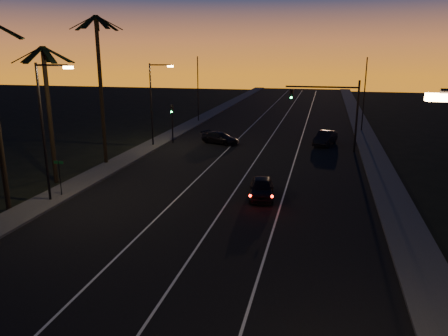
% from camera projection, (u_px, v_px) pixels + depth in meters
% --- Properties ---
extents(road, '(20.00, 170.00, 0.01)m').
position_uv_depth(road, '(241.00, 172.00, 36.01)').
color(road, black).
rests_on(road, ground).
extents(sidewalk_left, '(2.40, 170.00, 0.16)m').
position_uv_depth(sidewalk_left, '(117.00, 164.00, 38.44)').
color(sidewalk_left, '#3A3937').
rests_on(sidewalk_left, ground).
extents(sidewalk_right, '(2.40, 170.00, 0.16)m').
position_uv_depth(sidewalk_right, '(384.00, 180.00, 33.55)').
color(sidewalk_right, '#3A3937').
rests_on(sidewalk_right, ground).
extents(lane_stripe_left, '(0.12, 160.00, 0.01)m').
position_uv_depth(lane_stripe_left, '(206.00, 170.00, 36.67)').
color(lane_stripe_left, silver).
rests_on(lane_stripe_left, road).
extents(lane_stripe_mid, '(0.12, 160.00, 0.01)m').
position_uv_depth(lane_stripe_mid, '(247.00, 172.00, 35.90)').
color(lane_stripe_mid, silver).
rests_on(lane_stripe_mid, road).
extents(lane_stripe_right, '(0.12, 160.00, 0.01)m').
position_uv_depth(lane_stripe_right, '(290.00, 175.00, 35.14)').
color(lane_stripe_right, silver).
rests_on(lane_stripe_right, road).
extents(palm_mid, '(4.25, 4.16, 10.03)m').
position_uv_depth(palm_mid, '(48.00, 100.00, 31.63)').
color(palm_mid, black).
rests_on(palm_mid, ground).
extents(palm_far, '(4.25, 4.16, 12.53)m').
position_uv_depth(palm_far, '(100.00, 76.00, 36.71)').
color(palm_far, black).
rests_on(palm_far, ground).
extents(streetlight_left_near, '(2.55, 0.26, 9.00)m').
position_uv_depth(streetlight_left_near, '(46.00, 122.00, 27.56)').
color(streetlight_left_near, black).
rests_on(streetlight_left_near, ground).
extents(streetlight_left_far, '(2.55, 0.26, 8.50)m').
position_uv_depth(streetlight_left_far, '(154.00, 98.00, 44.57)').
color(streetlight_left_far, black).
rests_on(streetlight_left_far, ground).
extents(street_sign, '(0.70, 0.06, 2.60)m').
position_uv_depth(street_sign, '(60.00, 174.00, 29.48)').
color(street_sign, black).
rests_on(street_sign, ground).
extents(signal_mast, '(7.10, 0.41, 7.00)m').
position_uv_depth(signal_mast, '(333.00, 103.00, 42.62)').
color(signal_mast, black).
rests_on(signal_mast, ground).
extents(signal_post, '(0.28, 0.37, 4.20)m').
position_uv_depth(signal_post, '(172.00, 117.00, 46.73)').
color(signal_post, black).
rests_on(signal_post, ground).
extents(far_pole_left, '(0.14, 0.14, 9.00)m').
position_uv_depth(far_pole_left, '(198.00, 90.00, 60.77)').
color(far_pole_left, black).
rests_on(far_pole_left, ground).
extents(far_pole_right, '(0.14, 0.14, 9.00)m').
position_uv_depth(far_pole_right, '(364.00, 95.00, 53.15)').
color(far_pole_right, black).
rests_on(far_pole_right, ground).
extents(lead_car, '(2.14, 4.65, 1.37)m').
position_uv_depth(lead_car, '(262.00, 188.00, 29.62)').
color(lead_car, black).
rests_on(lead_car, road).
extents(right_car, '(2.63, 4.68, 1.46)m').
position_uv_depth(right_car, '(325.00, 138.00, 46.35)').
color(right_car, black).
rests_on(right_car, road).
extents(cross_car, '(4.65, 3.29, 1.25)m').
position_uv_depth(cross_car, '(220.00, 138.00, 47.00)').
color(cross_car, black).
rests_on(cross_car, road).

